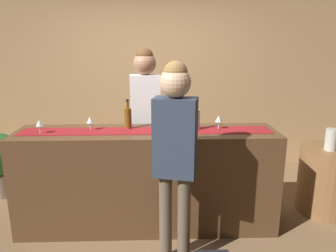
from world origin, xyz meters
TOP-DOWN VIEW (x-y plane):
  - ground_plane at (0.00, 0.00)m, footprint 10.00×10.00m
  - back_wall at (0.00, 1.90)m, footprint 6.00×0.12m
  - bar_counter at (0.00, 0.00)m, footprint 2.60×0.60m
  - counter_runner_cloth at (0.00, 0.00)m, footprint 2.47×0.28m
  - wine_bottle_clear at (0.50, 0.02)m, footprint 0.07×0.07m
  - wine_bottle_amber at (-0.19, 0.10)m, footprint 0.07×0.07m
  - wine_glass_near_customer at (0.73, 0.04)m, footprint 0.07×0.07m
  - wine_glass_mid_counter at (-0.56, 0.04)m, footprint 0.07×0.07m
  - wine_glass_far_end at (-1.01, -0.07)m, footprint 0.07×0.07m
  - bartender at (-0.03, 0.58)m, footprint 0.35×0.26m
  - customer_sipping at (0.25, -0.61)m, footprint 0.38×0.28m
  - round_side_table at (2.06, 0.24)m, footprint 0.68×0.68m
  - vase_on_side_table at (2.00, 0.20)m, footprint 0.13×0.13m

SIDE VIEW (x-z plane):
  - ground_plane at x=0.00m, z-range 0.00..0.00m
  - round_side_table at x=2.06m, z-range 0.00..0.74m
  - bar_counter at x=0.00m, z-range 0.00..1.03m
  - vase_on_side_table at x=2.00m, z-range 0.74..0.98m
  - counter_runner_cloth at x=0.00m, z-range 1.03..1.04m
  - customer_sipping at x=0.25m, z-range 0.22..1.96m
  - wine_glass_near_customer at x=0.73m, z-range 1.06..1.21m
  - wine_glass_mid_counter at x=-0.56m, z-range 1.06..1.21m
  - wine_glass_far_end at x=-1.01m, z-range 1.06..1.21m
  - wine_bottle_clear at x=0.50m, z-range 0.99..1.29m
  - wine_bottle_amber at x=-0.19m, z-range 0.99..1.29m
  - bartender at x=-0.03m, z-range 0.24..2.06m
  - back_wall at x=0.00m, z-range 0.00..2.90m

